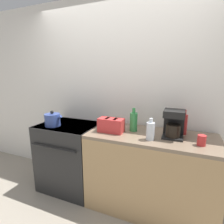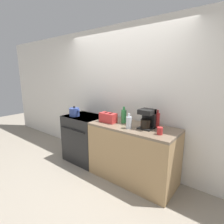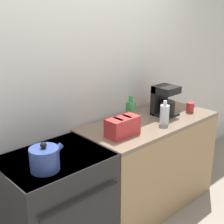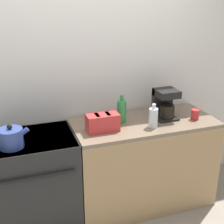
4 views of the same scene
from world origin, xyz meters
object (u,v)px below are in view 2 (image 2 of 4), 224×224
kettle (74,112)px  bottle_red (157,120)px  toaster (108,118)px  bottle_clear (129,122)px  cup_red (160,131)px  coffee_maker (147,118)px  stove (85,138)px  bottle_green (124,116)px

kettle → bottle_red: bearing=11.1°
toaster → bottle_clear: bottle_clear is taller
bottle_red → cup_red: size_ratio=2.74×
bottle_clear → cup_red: bottle_clear is taller
kettle → coffee_maker: (1.48, 0.17, 0.07)m
kettle → toaster: (0.80, 0.07, -0.00)m
stove → coffee_maker: (1.33, 0.04, 0.61)m
toaster → cup_red: (0.95, -0.04, -0.03)m
coffee_maker → bottle_green: size_ratio=1.08×
toaster → cup_red: 0.95m
stove → kettle: size_ratio=3.73×
bottle_red → kettle: bearing=-168.9°
coffee_maker → bottle_red: bearing=53.5°
kettle → cup_red: 1.75m
kettle → bottle_green: (1.03, 0.20, 0.03)m
stove → bottle_green: bearing=4.9°
cup_red → bottle_clear: bearing=-175.4°
kettle → bottle_red: (1.58, 0.31, 0.04)m
bottle_green → stove: bearing=-175.1°
bottle_red → cup_red: 0.33m
toaster → bottle_red: bearing=17.0°
cup_red → kettle: bearing=-179.0°
bottle_clear → toaster: bearing=170.8°
toaster → bottle_clear: bearing=-9.2°
stove → coffee_maker: bearing=1.9°
kettle → toaster: 0.80m
stove → cup_red: 1.68m
kettle → toaster: kettle is taller
bottle_red → coffee_maker: bearing=-126.5°
bottle_green → kettle: bearing=-168.9°
kettle → cup_red: size_ratio=2.44×
kettle → cup_red: kettle is taller
toaster → cup_red: size_ratio=2.87×
stove → toaster: (0.65, -0.06, 0.53)m
cup_red → bottle_green: bearing=166.6°
bottle_clear → coffee_maker: bearing=39.9°
coffee_maker → stove: bearing=-178.1°
kettle → bottle_red: 1.61m
stove → bottle_clear: bottle_clear is taller
stove → toaster: bearing=-5.0°
bottle_clear → cup_red: (0.48, 0.04, -0.05)m
bottle_green → cup_red: bearing=-13.4°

